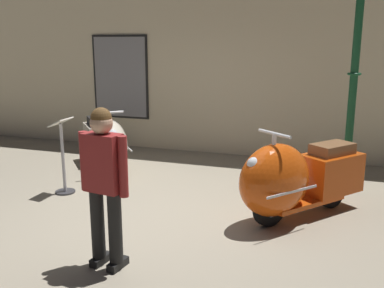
{
  "coord_description": "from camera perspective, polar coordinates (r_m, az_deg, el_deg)",
  "views": [
    {
      "loc": [
        2.04,
        -4.58,
        2.09
      ],
      "look_at": [
        0.06,
        1.33,
        0.62
      ],
      "focal_mm": 40.61,
      "sensor_mm": 36.0,
      "label": 1
    }
  ],
  "objects": [
    {
      "name": "lamppost",
      "position": [
        6.53,
        20.74,
        11.18
      ],
      "size": [
        0.34,
        0.34,
        3.19
      ],
      "color": "#144728",
      "rests_on": "ground"
    },
    {
      "name": "info_stanchion",
      "position": [
        6.35,
        -16.55,
        -2.3
      ],
      "size": [
        0.28,
        0.32,
        1.08
      ],
      "color": "#333338",
      "rests_on": "ground"
    },
    {
      "name": "ground_plane",
      "position": [
        5.43,
        -5.12,
        -9.46
      ],
      "size": [
        60.0,
        60.0,
        0.0
      ],
      "primitive_type": "plane",
      "color": "gray"
    },
    {
      "name": "showroom_back_wall",
      "position": [
        8.17,
        5.42,
        11.15
      ],
      "size": [
        18.0,
        0.63,
        3.61
      ],
      "color": "beige",
      "rests_on": "ground"
    },
    {
      "name": "scooter_0",
      "position": [
        7.24,
        -11.24,
        0.1
      ],
      "size": [
        1.5,
        1.61,
        1.05
      ],
      "rotation": [
        0.0,
        0.0,
        -0.85
      ],
      "color": "black",
      "rests_on": "ground"
    },
    {
      "name": "scooter_1",
      "position": [
        5.3,
        13.1,
        -4.5
      ],
      "size": [
        1.54,
        1.75,
        1.11
      ],
      "rotation": [
        0.0,
        0.0,
        -2.24
      ],
      "color": "black",
      "rests_on": "ground"
    },
    {
      "name": "visitor_0",
      "position": [
        4.04,
        -11.48,
        -4.36
      ],
      "size": [
        0.51,
        0.28,
        1.53
      ],
      "rotation": [
        0.0,
        0.0,
        1.43
      ],
      "color": "black",
      "rests_on": "ground"
    }
  ]
}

